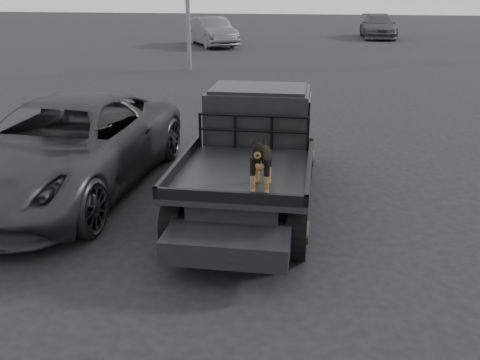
% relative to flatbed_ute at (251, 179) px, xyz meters
% --- Properties ---
extents(ground, '(120.00, 120.00, 0.00)m').
position_rel_flatbed_ute_xyz_m(ground, '(-0.06, -1.87, -0.46)').
color(ground, black).
rests_on(ground, ground).
extents(flatbed_ute, '(2.00, 5.40, 0.92)m').
position_rel_flatbed_ute_xyz_m(flatbed_ute, '(0.00, 0.00, 0.00)').
color(flatbed_ute, black).
rests_on(flatbed_ute, ground).
extents(ute_cab, '(1.72, 1.30, 0.88)m').
position_rel_flatbed_ute_xyz_m(ute_cab, '(0.00, 0.95, 0.90)').
color(ute_cab, black).
rests_on(ute_cab, flatbed_ute).
extents(headache_rack, '(1.80, 0.08, 0.55)m').
position_rel_flatbed_ute_xyz_m(headache_rack, '(0.00, 0.20, 0.74)').
color(headache_rack, black).
rests_on(headache_rack, flatbed_ute).
extents(dog, '(0.32, 0.60, 0.74)m').
position_rel_flatbed_ute_xyz_m(dog, '(0.33, -1.53, 0.83)').
color(dog, black).
rests_on(dog, flatbed_ute).
extents(parked_suv, '(2.89, 5.87, 1.60)m').
position_rel_flatbed_ute_xyz_m(parked_suv, '(-3.28, 0.20, 0.34)').
color(parked_suv, '#2D2D31').
rests_on(parked_suv, ground).
extents(distant_car_a, '(3.84, 5.08, 1.60)m').
position_rel_flatbed_ute_xyz_m(distant_car_a, '(-5.33, 23.32, 0.34)').
color(distant_car_a, '#525358').
rests_on(distant_car_a, ground).
extents(distant_car_b, '(2.23, 5.20, 1.49)m').
position_rel_flatbed_ute_xyz_m(distant_car_b, '(4.64, 29.69, 0.29)').
color(distant_car_b, '#444348').
rests_on(distant_car_b, ground).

